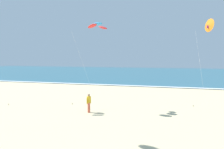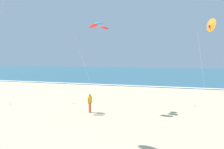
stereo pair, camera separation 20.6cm
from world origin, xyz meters
name	(u,v)px [view 1 (the left image)]	position (x,y,z in m)	size (l,w,h in m)	color
ocean_water	(168,73)	(0.00, 59.28, 0.04)	(160.00, 60.00, 0.08)	#2D6075
shoreline_foam	(159,87)	(0.00, 29.58, 0.09)	(160.00, 1.01, 0.01)	white
kite_delta_amber_mid	(209,26)	(5.17, 15.22, 7.30)	(1.40, 2.13, 7.91)	orange
kite_arc_cobalt_low	(98,26)	(-4.05, 13.18, 7.36)	(3.96, 2.33, 7.66)	red
bystander_yellow_top	(89,103)	(-4.36, 11.77, 0.81)	(0.28, 0.47, 1.59)	#D8593F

